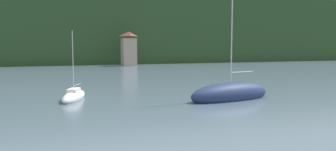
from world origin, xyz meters
name	(u,v)px	position (x,y,z in m)	size (l,w,h in m)	color
wooded_hillside	(61,36)	(-3.67, 146.53, 8.77)	(352.00, 72.41, 56.54)	#264223
shore_building_central	(129,49)	(11.15, 97.99, 4.14)	(3.57, 3.60, 8.52)	gray
sailboat_mid_0	(231,94)	(7.82, 44.66, 0.48)	(8.62, 3.79, 12.65)	navy
sailboat_far_5	(74,96)	(-5.13, 49.36, 0.29)	(2.97, 5.05, 6.34)	white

